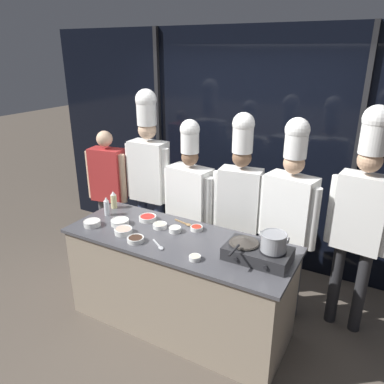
# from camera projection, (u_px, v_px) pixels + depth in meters

# --- Properties ---
(ground_plane) EXTENTS (24.00, 24.00, 0.00)m
(ground_plane) POSITION_uv_depth(u_px,v_px,m) (179.00, 322.00, 3.60)
(ground_plane) COLOR brown
(window_wall_back) EXTENTS (5.59, 0.09, 2.70)m
(window_wall_back) POSITION_uv_depth(u_px,v_px,m) (246.00, 150.00, 4.35)
(window_wall_back) COLOR black
(window_wall_back) RESTS_ON ground_plane
(demo_counter) EXTENTS (2.06, 0.77, 0.90)m
(demo_counter) POSITION_uv_depth(u_px,v_px,m) (179.00, 282.00, 3.43)
(demo_counter) COLOR gray
(demo_counter) RESTS_ON ground_plane
(portable_stove) EXTENTS (0.51, 0.32, 0.11)m
(portable_stove) POSITION_uv_depth(u_px,v_px,m) (258.00, 253.00, 2.93)
(portable_stove) COLOR #28282B
(portable_stove) RESTS_ON demo_counter
(frying_pan) EXTENTS (0.24, 0.41, 0.05)m
(frying_pan) POSITION_uv_depth(u_px,v_px,m) (244.00, 241.00, 2.95)
(frying_pan) COLOR #38332D
(frying_pan) RESTS_ON portable_stove
(stock_pot) EXTENTS (0.22, 0.20, 0.14)m
(stock_pot) POSITION_uv_depth(u_px,v_px,m) (274.00, 242.00, 2.83)
(stock_pot) COLOR #93969B
(stock_pot) RESTS_ON portable_stove
(squeeze_bottle_clear) EXTENTS (0.05, 0.05, 0.19)m
(squeeze_bottle_clear) POSITION_uv_depth(u_px,v_px,m) (107.00, 207.00, 3.69)
(squeeze_bottle_clear) COLOR white
(squeeze_bottle_clear) RESTS_ON demo_counter
(squeeze_bottle_oil) EXTENTS (0.06, 0.06, 0.18)m
(squeeze_bottle_oil) POSITION_uv_depth(u_px,v_px,m) (114.00, 200.00, 3.86)
(squeeze_bottle_oil) COLOR beige
(squeeze_bottle_oil) RESTS_ON demo_counter
(prep_bowl_bell_pepper) EXTENTS (0.17, 0.17, 0.04)m
(prep_bowl_bell_pepper) POSITION_uv_depth(u_px,v_px,m) (148.00, 218.00, 3.60)
(prep_bowl_bell_pepper) COLOR white
(prep_bowl_bell_pepper) RESTS_ON demo_counter
(prep_bowl_garlic) EXTENTS (0.17, 0.17, 0.05)m
(prep_bowl_garlic) POSITION_uv_depth(u_px,v_px,m) (120.00, 222.00, 3.51)
(prep_bowl_garlic) COLOR white
(prep_bowl_garlic) RESTS_ON demo_counter
(prep_bowl_rice) EXTENTS (0.16, 0.16, 0.05)m
(prep_bowl_rice) POSITION_uv_depth(u_px,v_px,m) (92.00, 223.00, 3.49)
(prep_bowl_rice) COLOR white
(prep_bowl_rice) RESTS_ON demo_counter
(prep_bowl_noodles) EXTENTS (0.10, 0.10, 0.04)m
(prep_bowl_noodles) POSITION_uv_depth(u_px,v_px,m) (195.00, 257.00, 2.93)
(prep_bowl_noodles) COLOR white
(prep_bowl_noodles) RESTS_ON demo_counter
(prep_bowl_bean_sprouts) EXTENTS (0.11, 0.11, 0.05)m
(prep_bowl_bean_sprouts) POSITION_uv_depth(u_px,v_px,m) (175.00, 229.00, 3.37)
(prep_bowl_bean_sprouts) COLOR white
(prep_bowl_bean_sprouts) RESTS_ON demo_counter
(prep_bowl_soy_glaze) EXTENTS (0.15, 0.15, 0.04)m
(prep_bowl_soy_glaze) POSITION_uv_depth(u_px,v_px,m) (136.00, 239.00, 3.21)
(prep_bowl_soy_glaze) COLOR white
(prep_bowl_soy_glaze) RESTS_ON demo_counter
(prep_bowl_chili_flakes) EXTENTS (0.11, 0.11, 0.04)m
(prep_bowl_chili_flakes) POSITION_uv_depth(u_px,v_px,m) (197.00, 228.00, 3.41)
(prep_bowl_chili_flakes) COLOR white
(prep_bowl_chili_flakes) RESTS_ON demo_counter
(prep_bowl_shrimp) EXTENTS (0.16, 0.16, 0.05)m
(prep_bowl_shrimp) POSITION_uv_depth(u_px,v_px,m) (123.00, 231.00, 3.34)
(prep_bowl_shrimp) COLOR white
(prep_bowl_shrimp) RESTS_ON demo_counter
(prep_bowl_chicken) EXTENTS (0.13, 0.13, 0.04)m
(prep_bowl_chicken) POSITION_uv_depth(u_px,v_px,m) (160.00, 225.00, 3.45)
(prep_bowl_chicken) COLOR white
(prep_bowl_chicken) RESTS_ON demo_counter
(serving_spoon_slotted) EXTENTS (0.21, 0.08, 0.02)m
(serving_spoon_slotted) POSITION_uv_depth(u_px,v_px,m) (186.00, 224.00, 3.52)
(serving_spoon_slotted) COLOR olive
(serving_spoon_slotted) RESTS_ON demo_counter
(serving_spoon_solid) EXTENTS (0.18, 0.13, 0.02)m
(serving_spoon_solid) POSITION_uv_depth(u_px,v_px,m) (159.00, 246.00, 3.12)
(serving_spoon_solid) COLOR #B2B5BA
(serving_spoon_solid) RESTS_ON demo_counter
(person_guest) EXTENTS (0.50, 0.26, 1.60)m
(person_guest) POSITION_uv_depth(u_px,v_px,m) (108.00, 183.00, 4.40)
(person_guest) COLOR #4C4C51
(person_guest) RESTS_ON ground_plane
(chef_head) EXTENTS (0.56, 0.23, 2.07)m
(chef_head) POSITION_uv_depth(u_px,v_px,m) (149.00, 168.00, 4.16)
(chef_head) COLOR #2D3856
(chef_head) RESTS_ON ground_plane
(chef_sous) EXTENTS (0.60, 0.30, 1.81)m
(chef_sous) POSITION_uv_depth(u_px,v_px,m) (190.00, 196.00, 3.91)
(chef_sous) COLOR #232326
(chef_sous) RESTS_ON ground_plane
(chef_line) EXTENTS (0.53, 0.26, 1.92)m
(chef_line) POSITION_uv_depth(u_px,v_px,m) (240.00, 196.00, 3.65)
(chef_line) COLOR #4C4C51
(chef_line) RESTS_ON ground_plane
(chef_pastry) EXTENTS (0.57, 0.31, 1.92)m
(chef_pastry) POSITION_uv_depth(u_px,v_px,m) (289.00, 209.00, 3.39)
(chef_pastry) COLOR #4C4C51
(chef_pastry) RESTS_ON ground_plane
(chef_apprentice) EXTENTS (0.53, 0.25, 2.06)m
(chef_apprentice) POSITION_uv_depth(u_px,v_px,m) (362.00, 207.00, 3.13)
(chef_apprentice) COLOR #232326
(chef_apprentice) RESTS_ON ground_plane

